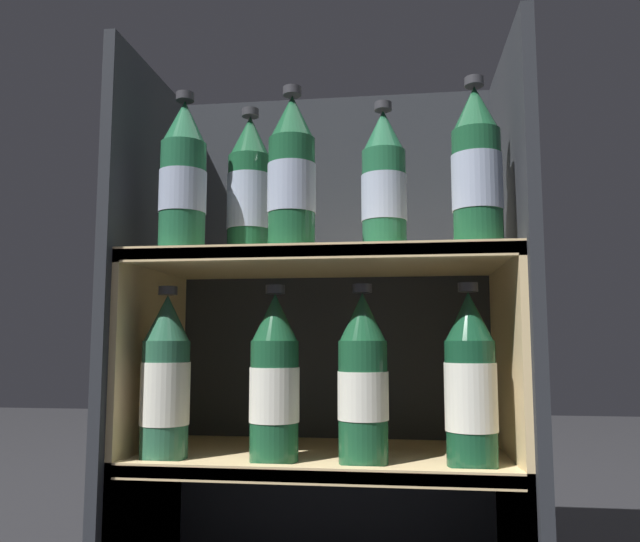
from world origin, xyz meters
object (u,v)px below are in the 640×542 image
object	(u,v)px
bottle_upper_front_1	(292,177)
bottle_lower_front_1	(275,382)
bottle_upper_back_0	(249,192)
bottle_lower_front_2	(363,382)
bottle_upper_back_1	(384,187)
bottle_upper_front_0	(183,181)
bottle_upper_front_2	(477,171)
bottle_lower_front_0	(165,381)
bottle_lower_front_3	(471,384)

from	to	relation	value
bottle_upper_front_1	bottle_lower_front_1	xyz separation A→B (m)	(-0.03, 0.00, -0.34)
bottle_upper_front_1	bottle_upper_back_0	size ratio (longest dim) A/B	1.00
bottle_lower_front_1	bottle_lower_front_2	bearing A→B (deg)	0.00
bottle_upper_front_1	bottle_upper_back_1	size ratio (longest dim) A/B	1.00
bottle_upper_back_1	bottle_upper_front_1	bearing A→B (deg)	-149.61
bottle_upper_front_0	bottle_upper_front_2	bearing A→B (deg)	0.00
bottle_upper_front_1	bottle_upper_back_0	world-z (taller)	same
bottle_upper_front_2	bottle_lower_front_1	bearing A→B (deg)	180.00
bottle_lower_front_0	bottle_lower_front_3	bearing A→B (deg)	0.00
bottle_upper_front_2	bottle_lower_front_3	world-z (taller)	bottle_upper_front_2
bottle_upper_front_2	bottle_upper_front_0	bearing A→B (deg)	180.00
bottle_lower_front_0	bottle_lower_front_1	xyz separation A→B (m)	(0.18, 0.00, 0.00)
bottle_lower_front_0	bottle_lower_front_3	xyz separation A→B (m)	(0.49, 0.00, -0.00)
bottle_lower_front_3	bottle_lower_front_0	bearing A→B (deg)	-180.00
bottle_lower_front_1	bottle_upper_front_2	bearing A→B (deg)	0.00
bottle_lower_front_0	bottle_lower_front_1	bearing A→B (deg)	0.00
bottle_lower_front_3	bottle_upper_back_0	bearing A→B (deg)	166.80
bottle_upper_front_2	bottle_upper_back_1	world-z (taller)	same
bottle_upper_back_1	bottle_upper_front_2	bearing A→B (deg)	-30.39
bottle_upper_front_1	bottle_upper_front_2	bearing A→B (deg)	0.00
bottle_upper_front_1	bottle_upper_front_2	size ratio (longest dim) A/B	1.00
bottle_upper_back_1	bottle_lower_front_2	xyz separation A→B (m)	(-0.03, -0.09, -0.34)
bottle_upper_front_2	bottle_upper_back_0	xyz separation A→B (m)	(-0.40, 0.09, -0.00)
bottle_lower_front_2	bottle_lower_front_3	distance (m)	0.17
bottle_lower_front_0	bottle_upper_front_1	bearing A→B (deg)	0.00
bottle_upper_back_0	bottle_lower_front_0	distance (m)	0.37
bottle_lower_front_0	bottle_upper_back_0	bearing A→B (deg)	37.47
bottle_upper_front_0	bottle_upper_back_1	xyz separation A→B (m)	(0.34, 0.09, -0.00)
bottle_lower_front_0	bottle_lower_front_1	distance (m)	0.18
bottle_upper_front_0	bottle_upper_front_1	distance (m)	0.19
bottle_upper_back_0	bottle_lower_front_1	distance (m)	0.35
bottle_upper_front_1	bottle_upper_back_1	xyz separation A→B (m)	(0.15, 0.09, -0.00)
bottle_upper_front_2	bottle_lower_front_1	world-z (taller)	bottle_upper_front_2
bottle_upper_front_0	bottle_upper_back_1	size ratio (longest dim) A/B	1.00
bottle_lower_front_2	bottle_lower_front_3	size ratio (longest dim) A/B	1.00
bottle_upper_front_1	bottle_lower_front_0	size ratio (longest dim) A/B	1.00
bottle_upper_back_0	bottle_lower_front_2	size ratio (longest dim) A/B	1.00
bottle_lower_front_1	bottle_lower_front_2	size ratio (longest dim) A/B	1.00
bottle_lower_front_1	bottle_lower_front_0	bearing A→B (deg)	-180.00
bottle_upper_back_1	bottle_lower_front_2	distance (m)	0.35
bottle_upper_front_0	bottle_lower_front_1	distance (m)	0.38
bottle_upper_front_1	bottle_lower_front_3	size ratio (longest dim) A/B	1.00
bottle_upper_front_1	bottle_lower_front_1	size ratio (longest dim) A/B	1.00
bottle_upper_back_1	bottle_lower_front_1	world-z (taller)	bottle_upper_back_1
bottle_upper_front_1	bottle_lower_front_1	bearing A→B (deg)	180.00
bottle_upper_front_0	bottle_lower_front_3	world-z (taller)	bottle_upper_front_0
bottle_upper_back_0	bottle_lower_front_1	xyz separation A→B (m)	(0.07, -0.09, -0.34)
bottle_lower_front_1	bottle_lower_front_3	xyz separation A→B (m)	(0.31, 0.00, -0.00)
bottle_upper_back_0	bottle_lower_front_0	bearing A→B (deg)	-142.53
bottle_upper_front_2	bottle_upper_back_1	xyz separation A→B (m)	(-0.15, 0.09, 0.00)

